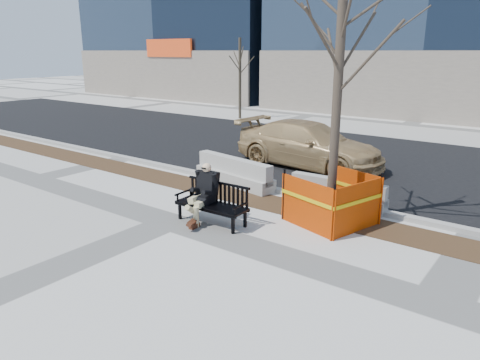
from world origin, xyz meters
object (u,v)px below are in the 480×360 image
object	(u,v)px
sedan	(308,166)
jersey_barrier_left	(234,184)
tree_fence	(330,222)
bench	(212,223)
jersey_barrier_right	(336,205)
seated_man	(205,220)

from	to	relation	value
sedan	jersey_barrier_left	size ratio (longest dim) A/B	1.83
tree_fence	jersey_barrier_left	distance (m)	3.94
tree_fence	sedan	size ratio (longest dim) A/B	1.17
bench	jersey_barrier_right	size ratio (longest dim) A/B	0.71
tree_fence	jersey_barrier_right	world-z (taller)	tree_fence
bench	seated_man	bearing A→B (deg)	168.63
jersey_barrier_left	sedan	bearing A→B (deg)	87.58
sedan	jersey_barrier_right	xyz separation A→B (m)	(2.67, -3.33, 0.00)
sedan	bench	bearing A→B (deg)	-169.85
bench	jersey_barrier_right	xyz separation A→B (m)	(1.86, 2.97, 0.00)
sedan	jersey_barrier_right	distance (m)	4.26
jersey_barrier_left	seated_man	bearing A→B (deg)	-56.08
bench	tree_fence	bearing A→B (deg)	36.42
bench	tree_fence	xyz separation A→B (m)	(2.25, 1.77, 0.00)
sedan	jersey_barrier_left	distance (m)	3.50
tree_fence	sedan	world-z (taller)	tree_fence
jersey_barrier_left	bench	bearing A→B (deg)	-52.36
bench	jersey_barrier_right	world-z (taller)	bench
bench	seated_man	size ratio (longest dim) A/B	1.30
tree_fence	jersey_barrier_left	bearing A→B (deg)	163.68
seated_man	tree_fence	distance (m)	3.04
sedan	tree_fence	bearing A→B (deg)	-143.14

